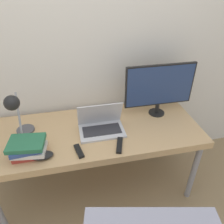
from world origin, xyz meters
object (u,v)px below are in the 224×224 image
object	(u,v)px
desk_lamp	(15,110)
game_controller	(42,155)
monitor	(160,87)
laptop	(101,125)
book_stack	(28,148)

from	to	relation	value
desk_lamp	game_controller	xyz separation A→B (m)	(0.15, -0.23, -0.26)
monitor	desk_lamp	xyz separation A→B (m)	(-1.16, -0.15, 0.01)
laptop	game_controller	world-z (taller)	laptop
laptop	game_controller	xyz separation A→B (m)	(-0.46, -0.23, -0.03)
monitor	book_stack	distance (m)	1.17
game_controller	book_stack	bearing A→B (deg)	155.35
laptop	monitor	size ratio (longest dim) A/B	0.59
laptop	desk_lamp	xyz separation A→B (m)	(-0.62, 0.00, 0.23)
monitor	game_controller	distance (m)	1.10
desk_lamp	game_controller	bearing A→B (deg)	-56.13
book_stack	game_controller	xyz separation A→B (m)	(0.09, -0.04, -0.05)
laptop	desk_lamp	distance (m)	0.66
monitor	desk_lamp	size ratio (longest dim) A/B	1.49
laptop	game_controller	distance (m)	0.52
monitor	book_stack	bearing A→B (deg)	-163.34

